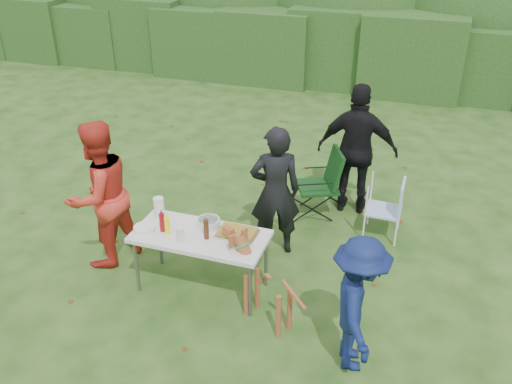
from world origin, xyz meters
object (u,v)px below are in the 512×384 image
(child, at_px, (358,305))
(folding_table, at_px, (200,238))
(dog, at_px, (268,287))
(beer_bottle, at_px, (206,229))
(ketchup_bottle, at_px, (162,222))
(mustard_bottle, at_px, (167,226))
(paper_towel_roll, at_px, (159,208))
(camping_chair, at_px, (318,183))
(person_red_jacket, at_px, (100,195))
(person_cook, at_px, (275,192))
(person_black_puffy, at_px, (357,150))
(lawn_chair, at_px, (384,208))

(child, bearing_deg, folding_table, 57.34)
(dog, xyz_separation_m, beer_bottle, (-0.78, 0.25, 0.41))
(ketchup_bottle, bearing_deg, mustard_bottle, -22.03)
(beer_bottle, xyz_separation_m, paper_towel_roll, (-0.69, 0.23, 0.01))
(dog, bearing_deg, ketchup_bottle, 16.83)
(folding_table, relative_size, camping_chair, 1.53)
(folding_table, relative_size, person_red_jacket, 0.82)
(camping_chair, bearing_deg, person_red_jacket, 15.66)
(person_cook, distance_m, ketchup_bottle, 1.46)
(person_cook, distance_m, camping_chair, 1.17)
(child, bearing_deg, person_black_puffy, -5.24)
(folding_table, relative_size, mustard_bottle, 7.50)
(person_black_puffy, relative_size, dog, 1.97)
(folding_table, distance_m, mustard_bottle, 0.39)
(dog, height_order, lawn_chair, dog)
(lawn_chair, xyz_separation_m, mustard_bottle, (-2.17, -1.91, 0.43))
(camping_chair, height_order, ketchup_bottle, camping_chair)
(ketchup_bottle, bearing_deg, lawn_chair, 39.88)
(folding_table, xyz_separation_m, dog, (0.88, -0.30, -0.23))
(camping_chair, relative_size, beer_bottle, 4.10)
(person_cook, distance_m, child, 2.05)
(dog, relative_size, beer_bottle, 3.98)
(person_cook, bearing_deg, paper_towel_roll, 11.95)
(camping_chair, relative_size, mustard_bottle, 4.92)
(lawn_chair, relative_size, beer_bottle, 3.45)
(person_red_jacket, relative_size, lawn_chair, 2.22)
(camping_chair, distance_m, ketchup_bottle, 2.52)
(folding_table, relative_size, ketchup_bottle, 6.82)
(folding_table, height_order, camping_chair, camping_chair)
(camping_chair, bearing_deg, beer_bottle, 44.89)
(beer_bottle, height_order, paper_towel_roll, paper_towel_roll)
(folding_table, height_order, lawn_chair, lawn_chair)
(child, xyz_separation_m, lawn_chair, (-0.02, 2.40, -0.30))
(child, bearing_deg, beer_bottle, 57.84)
(lawn_chair, bearing_deg, person_black_puffy, -47.90)
(person_red_jacket, bearing_deg, folding_table, 102.58)
(person_red_jacket, distance_m, person_black_puffy, 3.48)
(person_cook, xyz_separation_m, person_red_jacket, (-1.91, -0.85, 0.07))
(child, distance_m, ketchup_bottle, 2.33)
(person_cook, relative_size, dog, 1.79)
(child, height_order, camping_chair, child)
(person_red_jacket, xyz_separation_m, beer_bottle, (1.45, -0.20, -0.06))
(beer_bottle, bearing_deg, ketchup_bottle, -178.20)
(dog, distance_m, camping_chair, 2.37)
(folding_table, distance_m, dog, 0.96)
(person_cook, xyz_separation_m, camping_chair, (0.31, 1.06, -0.36))
(dog, xyz_separation_m, camping_chair, (-0.01, 2.37, 0.04))
(folding_table, distance_m, person_black_puffy, 2.73)
(person_black_puffy, distance_m, mustard_bottle, 2.98)
(folding_table, bearing_deg, person_black_puffy, 60.51)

